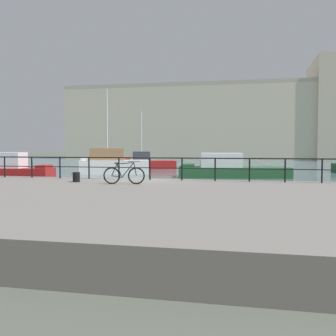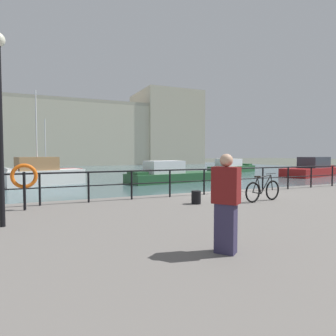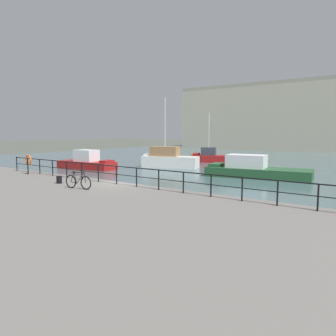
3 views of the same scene
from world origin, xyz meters
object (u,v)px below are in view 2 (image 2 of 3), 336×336
object	(u,v)px
moored_white_yacht	(232,167)
parked_bicycle	(263,190)
moored_cabin_cruiser	(171,175)
life_ring_stand	(24,178)
moored_harbor_tender	(43,174)
harbor_building	(100,134)
moored_small_launch	(311,169)
standing_person	(226,203)
moored_blue_motorboat	(52,171)
mooring_bollard	(196,197)

from	to	relation	value
moored_white_yacht	parked_bicycle	world-z (taller)	same
moored_cabin_cruiser	life_ring_stand	xyz separation A→B (m)	(-11.20, -13.84, 1.16)
moored_white_yacht	moored_harbor_tender	size ratio (longest dim) A/B	1.15
parked_bicycle	life_ring_stand	xyz separation A→B (m)	(-7.64, 1.70, 0.59)
harbor_building	parked_bicycle	size ratio (longest dim) A/B	33.33
parked_bicycle	moored_small_launch	bearing A→B (deg)	27.54
life_ring_stand	moored_cabin_cruiser	bearing A→B (deg)	51.03
harbor_building	standing_person	world-z (taller)	harbor_building
moored_blue_motorboat	mooring_bollard	bearing A→B (deg)	76.80
moored_harbor_tender	life_ring_stand	distance (m)	15.80
harbor_building	standing_person	xyz separation A→B (m)	(-10.50, -63.97, -5.37)
moored_white_yacht	harbor_building	bearing A→B (deg)	84.13
moored_small_launch	moored_white_yacht	bearing A→B (deg)	101.83
moored_white_yacht	moored_harbor_tender	distance (m)	24.55
moored_cabin_cruiser	moored_harbor_tender	size ratio (longest dim) A/B	1.19
moored_blue_motorboat	moored_harbor_tender	world-z (taller)	moored_harbor_tender
moored_small_launch	parked_bicycle	bearing A→B (deg)	-158.40
moored_harbor_tender	harbor_building	bearing A→B (deg)	-124.12
harbor_building	mooring_bollard	bearing A→B (deg)	-98.16
moored_blue_motorboat	moored_small_launch	bearing A→B (deg)	138.40
moored_blue_motorboat	life_ring_stand	distance (m)	24.02
mooring_bollard	life_ring_stand	xyz separation A→B (m)	(-5.23, 1.18, 0.75)
mooring_bollard	life_ring_stand	bearing A→B (deg)	167.26
life_ring_stand	moored_blue_motorboat	bearing A→B (deg)	85.71
moored_blue_motorboat	moored_cabin_cruiser	bearing A→B (deg)	112.02
moored_harbor_tender	standing_person	size ratio (longest dim) A/B	4.42
life_ring_stand	parked_bicycle	bearing A→B (deg)	-12.58
life_ring_stand	standing_person	bearing A→B (deg)	-59.92
harbor_building	moored_blue_motorboat	size ratio (longest dim) A/B	9.49
moored_small_launch	moored_harbor_tender	size ratio (longest dim) A/B	1.15
moored_white_yacht	moored_blue_motorboat	world-z (taller)	moored_blue_motorboat
moored_white_yacht	standing_person	xyz separation A→B (m)	(-21.08, -28.32, 1.01)
moored_white_yacht	life_ring_stand	bearing A→B (deg)	-159.41
moored_small_launch	standing_person	bearing A→B (deg)	-157.36
harbor_building	life_ring_stand	xyz separation A→B (m)	(-13.76, -58.33, -5.26)
life_ring_stand	moored_harbor_tender	bearing A→B (deg)	87.15
moored_white_yacht	life_ring_stand	world-z (taller)	life_ring_stand
moored_white_yacht	moored_small_launch	distance (m)	9.95
standing_person	parked_bicycle	bearing A→B (deg)	5.41
moored_harbor_tender	parked_bicycle	size ratio (longest dim) A/B	4.25
moored_cabin_cruiser	standing_person	xyz separation A→B (m)	(-7.94, -19.48, 1.05)
moored_harbor_tender	mooring_bollard	bearing A→B (deg)	87.52
moored_white_yacht	mooring_bollard	world-z (taller)	moored_white_yacht
moored_harbor_tender	life_ring_stand	bearing A→B (deg)	69.97
moored_cabin_cruiser	moored_harbor_tender	xyz separation A→B (m)	(-10.41, 1.91, 0.26)
harbor_building	parked_bicycle	distance (m)	60.63
parked_bicycle	life_ring_stand	distance (m)	7.85
moored_cabin_cruiser	moored_small_launch	distance (m)	17.57
moored_small_launch	mooring_bollard	size ratio (longest dim) A/B	19.56
moored_blue_motorboat	moored_white_yacht	bearing A→B (deg)	155.87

